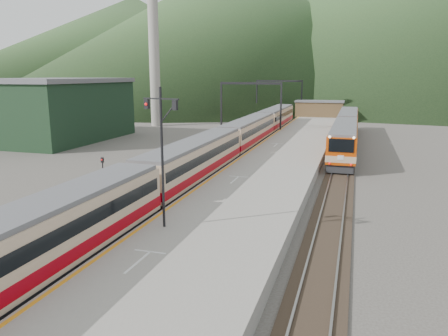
% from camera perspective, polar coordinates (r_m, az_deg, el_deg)
% --- Properties ---
extents(track_main, '(2.60, 200.00, 0.23)m').
position_cam_1_polar(track_main, '(52.40, 2.64, 2.18)').
color(track_main, black).
rests_on(track_main, ground).
extents(track_far, '(2.60, 200.00, 0.23)m').
position_cam_1_polar(track_far, '(53.83, -2.53, 2.45)').
color(track_far, black).
rests_on(track_far, ground).
extents(track_second, '(2.60, 200.00, 0.23)m').
position_cam_1_polar(track_second, '(50.87, 15.30, 1.46)').
color(track_second, black).
rests_on(track_second, ground).
extents(platform, '(8.00, 100.00, 1.00)m').
position_cam_1_polar(platform, '(49.32, 8.39, 1.95)').
color(platform, gray).
rests_on(platform, ground).
extents(gantry_near, '(9.55, 0.25, 8.00)m').
position_cam_1_polar(gantry_near, '(66.96, 3.50, 9.09)').
color(gantry_near, black).
rests_on(gantry_near, ground).
extents(gantry_far, '(9.55, 0.25, 8.00)m').
position_cam_1_polar(gantry_far, '(91.44, 7.19, 9.82)').
color(gantry_far, black).
rests_on(gantry_far, ground).
extents(warehouse, '(14.50, 20.50, 8.60)m').
position_cam_1_polar(warehouse, '(66.20, -21.25, 7.16)').
color(warehouse, black).
rests_on(warehouse, ground).
extents(smokestack, '(1.80, 1.80, 30.00)m').
position_cam_1_polar(smokestack, '(80.16, -9.17, 16.19)').
color(smokestack, '#9E998E').
rests_on(smokestack, ground).
extents(station_shed, '(9.40, 4.40, 3.10)m').
position_cam_1_polar(station_shed, '(88.57, 12.36, 7.61)').
color(station_shed, brown).
rests_on(station_shed, platform).
extents(hill_a, '(180.00, 180.00, 60.00)m').
position_cam_1_polar(hill_a, '(207.91, 2.20, 17.88)').
color(hill_a, '#294624').
rests_on(hill_a, ground).
extents(hill_b, '(220.00, 220.00, 75.00)m').
position_cam_1_polar(hill_b, '(242.35, 21.96, 18.01)').
color(hill_b, '#294624').
rests_on(hill_b, ground).
extents(hill_d, '(200.00, 200.00, 55.00)m').
position_cam_1_polar(hill_d, '(283.65, -11.50, 15.60)').
color(hill_d, '#294624').
rests_on(hill_d, ground).
extents(main_train, '(2.76, 75.84, 3.37)m').
position_cam_1_polar(main_train, '(45.31, 0.44, 3.00)').
color(main_train, tan).
rests_on(main_train, track_main).
extents(second_train, '(2.72, 37.03, 3.32)m').
position_cam_1_polar(second_train, '(59.21, 15.68, 4.67)').
color(second_train, '#B43B06').
rests_on(second_train, track_second).
extents(signal_mast, '(2.16, 0.62, 7.48)m').
position_cam_1_polar(signal_mast, '(23.06, -8.12, 3.12)').
color(signal_mast, black).
rests_on(signal_mast, platform).
extents(short_signal_b, '(0.25, 0.21, 2.27)m').
position_cam_1_polar(short_signal_b, '(44.41, -4.05, 2.19)').
color(short_signal_b, black).
rests_on(short_signal_b, ground).
extents(short_signal_c, '(0.22, 0.16, 2.27)m').
position_cam_1_polar(short_signal_c, '(38.21, -15.57, 0.14)').
color(short_signal_c, black).
rests_on(short_signal_c, ground).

